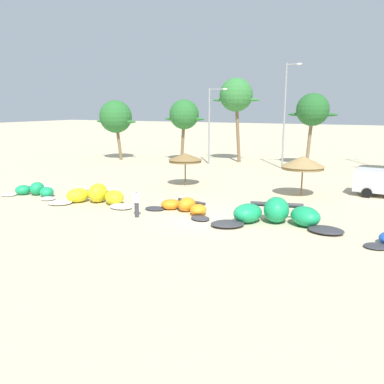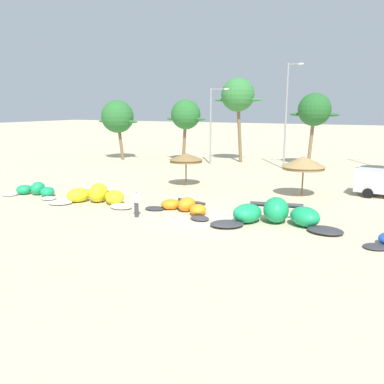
% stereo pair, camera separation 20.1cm
% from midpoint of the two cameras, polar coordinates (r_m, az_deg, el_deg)
% --- Properties ---
extents(ground_plane, '(260.00, 260.00, 0.00)m').
position_cam_midpoint_polar(ground_plane, '(22.37, 2.14, -3.90)').
color(ground_plane, beige).
extents(kite_far_left, '(4.70, 2.35, 0.93)m').
position_cam_midpoint_polar(kite_far_left, '(30.30, -21.16, 0.20)').
color(kite_far_left, white).
rests_on(kite_far_left, ground).
extents(kite_left, '(5.92, 3.42, 1.24)m').
position_cam_midpoint_polar(kite_left, '(26.70, -13.24, -0.54)').
color(kite_left, white).
rests_on(kite_left, ground).
extents(kite_left_of_center, '(4.84, 2.79, 0.83)m').
position_cam_midpoint_polar(kite_left_of_center, '(23.83, -0.87, -2.11)').
color(kite_left_of_center, '#333338').
rests_on(kite_left_of_center, ground).
extents(kite_center, '(6.85, 4.07, 1.38)m').
position_cam_midpoint_polar(kite_center, '(21.81, 12.07, -3.15)').
color(kite_center, '#333338').
rests_on(kite_center, ground).
extents(beach_umbrella_near_van, '(2.68, 2.68, 2.58)m').
position_cam_midpoint_polar(beach_umbrella_near_van, '(31.55, -0.68, 4.91)').
color(beach_umbrella_near_van, brown).
rests_on(beach_umbrella_near_van, ground).
extents(beach_umbrella_middle, '(3.00, 3.00, 2.83)m').
position_cam_midpoint_polar(beach_umbrella_middle, '(28.66, 15.78, 4.04)').
color(beach_umbrella_middle, brown).
rests_on(beach_umbrella_middle, ground).
extents(person_near_kites, '(0.36, 0.24, 1.62)m').
position_cam_midpoint_polar(person_near_kites, '(22.84, -7.68, -1.54)').
color(person_near_kites, '#383842').
rests_on(person_near_kites, ground).
extents(palm_leftmost, '(5.68, 3.79, 6.91)m').
position_cam_midpoint_polar(palm_leftmost, '(48.43, -10.43, 10.46)').
color(palm_leftmost, brown).
rests_on(palm_leftmost, ground).
extents(palm_left, '(5.00, 3.33, 6.97)m').
position_cam_midpoint_polar(palm_left, '(45.90, -0.77, 10.90)').
color(palm_left, brown).
rests_on(palm_left, ground).
extents(palm_left_of_gap, '(5.52, 3.68, 9.27)m').
position_cam_midpoint_polar(palm_left_of_gap, '(45.68, 6.66, 13.47)').
color(palm_left_of_gap, brown).
rests_on(palm_left_of_gap, ground).
extents(palm_center_left, '(5.07, 3.38, 7.55)m').
position_cam_midpoint_polar(palm_center_left, '(43.99, 17.14, 11.05)').
color(palm_center_left, '#7F6647').
rests_on(palm_center_left, ground).
extents(lamppost_west, '(2.12, 0.24, 8.09)m').
position_cam_midpoint_polar(lamppost_west, '(43.68, 3.05, 10.00)').
color(lamppost_west, gray).
rests_on(lamppost_west, ground).
extents(lamppost_west_center, '(1.57, 0.24, 10.27)m').
position_cam_midpoint_polar(lamppost_west_center, '(41.32, 13.51, 11.04)').
color(lamppost_west_center, gray).
rests_on(lamppost_west_center, ground).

